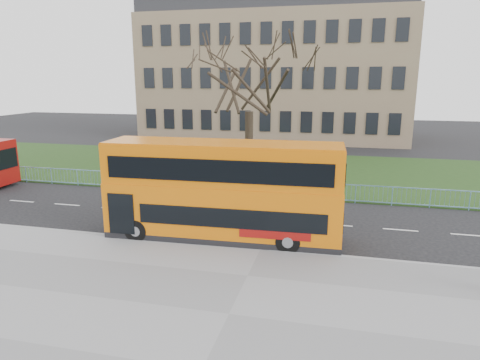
% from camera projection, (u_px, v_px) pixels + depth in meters
% --- Properties ---
extents(ground, '(120.00, 120.00, 0.00)m').
position_uv_depth(ground, '(267.00, 238.00, 19.30)').
color(ground, black).
rests_on(ground, ground).
extents(pavement, '(80.00, 10.50, 0.12)m').
position_uv_depth(pavement, '(229.00, 316.00, 12.90)').
color(pavement, slate).
rests_on(pavement, ground).
extents(kerb, '(80.00, 0.20, 0.14)m').
position_uv_depth(kerb, '(261.00, 250.00, 17.81)').
color(kerb, gray).
rests_on(kerb, ground).
extents(grass_verge, '(80.00, 15.40, 0.08)m').
position_uv_depth(grass_verge, '(299.00, 171.00, 32.82)').
color(grass_verge, '#1B3714').
rests_on(grass_verge, ground).
extents(guard_railing, '(40.00, 0.12, 1.10)m').
position_uv_depth(guard_railing, '(286.00, 190.00, 25.41)').
color(guard_railing, '#6D9FC2').
rests_on(guard_railing, ground).
extents(bare_tree, '(7.98, 7.98, 11.39)m').
position_uv_depth(bare_tree, '(249.00, 97.00, 28.08)').
color(bare_tree, black).
rests_on(bare_tree, grass_verge).
extents(civic_building, '(30.00, 15.00, 14.00)m').
position_uv_depth(civic_building, '(276.00, 78.00, 51.89)').
color(civic_building, '#856C54').
rests_on(civic_building, ground).
extents(yellow_bus, '(10.37, 2.82, 4.31)m').
position_uv_depth(yellow_bus, '(223.00, 189.00, 18.70)').
color(yellow_bus, orange).
rests_on(yellow_bus, ground).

